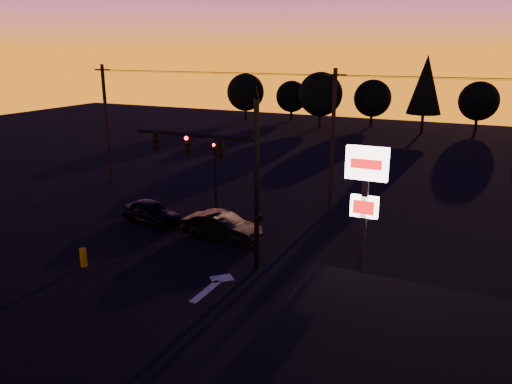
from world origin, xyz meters
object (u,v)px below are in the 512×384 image
bollard (83,257)px  car_left (151,212)px  secondary_signal (215,165)px  car_mid (222,226)px  suv_parked (476,378)px  pylon_sign (365,198)px  traffic_signal_mast (225,165)px

bollard → car_left: size_ratio=0.23×
car_left → secondary_signal: bearing=-13.0°
car_mid → suv_parked: suv_parked is taller
pylon_sign → car_mid: pylon_sign is taller
secondary_signal → bollard: secondary_signal is taller
car_left → suv_parked: bearing=-103.5°
secondary_signal → suv_parked: bearing=-38.7°
bollard → suv_parked: 17.59m
car_left → traffic_signal_mast: bearing=-102.9°
pylon_sign → bollard: (-13.15, -0.78, -4.45)m
car_left → pylon_sign: bearing=-100.0°
secondary_signal → car_left: (-2.00, -4.26, -2.16)m
secondary_signal → bollard: 11.10m
traffic_signal_mast → bollard: (-6.05, -3.28, -4.47)m
secondary_signal → pylon_sign: bearing=-39.8°
traffic_signal_mast → car_left: traffic_signal_mast is taller
traffic_signal_mast → bollard: traffic_signal_mast is taller
secondary_signal → pylon_sign: 15.75m
traffic_signal_mast → secondary_signal: size_ratio=1.97×
pylon_sign → suv_parked: pylon_sign is taller
secondary_signal → pylon_sign: pylon_sign is taller
secondary_signal → suv_parked: 20.98m
traffic_signal_mast → car_mid: traffic_signal_mast is taller
secondary_signal → suv_parked: secondary_signal is taller
suv_parked → bollard: bearing=158.2°
suv_parked → car_mid: bearing=133.4°
suv_parked → car_left: bearing=140.0°
traffic_signal_mast → car_mid: size_ratio=1.94×
bollard → suv_parked: (17.44, -2.29, 0.31)m
pylon_sign → bollard: size_ratio=7.34×
bollard → suv_parked: suv_parked is taller
pylon_sign → suv_parked: (4.29, -3.07, -4.14)m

